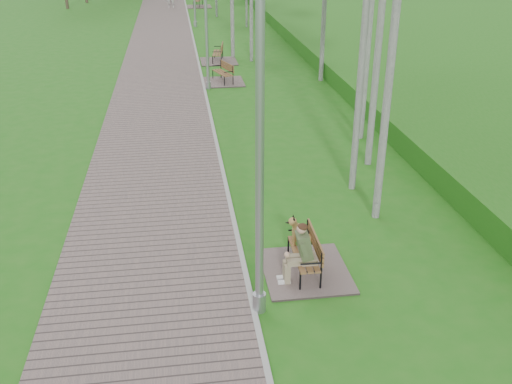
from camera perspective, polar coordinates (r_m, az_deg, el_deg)
ground at (r=12.43m, az=-2.22°, el=-3.04°), size 120.00×120.00×0.00m
walkway at (r=32.93m, az=-9.41°, el=14.67°), size 3.50×67.00×0.04m
kerb at (r=32.93m, az=-6.26°, el=14.86°), size 0.10×67.00×0.05m
embankment at (r=34.05m, az=15.16°, el=14.46°), size 14.00×70.00×1.60m
bench_main at (r=10.54m, az=4.63°, el=-6.36°), size 1.57×1.74×1.37m
bench_second at (r=23.73m, az=-3.33°, el=11.30°), size 1.60×1.78×0.98m
bench_third at (r=27.50m, az=-3.83°, el=13.25°), size 1.68×1.86×1.03m
bench_far at (r=46.94m, az=-5.82°, el=18.21°), size 1.94×2.16×1.19m
lamp_post_near at (r=8.44m, az=0.37°, el=3.10°), size 0.22×0.22×5.79m
lamp_post_second at (r=22.38m, az=-4.98°, el=15.93°), size 0.19×0.19×4.91m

